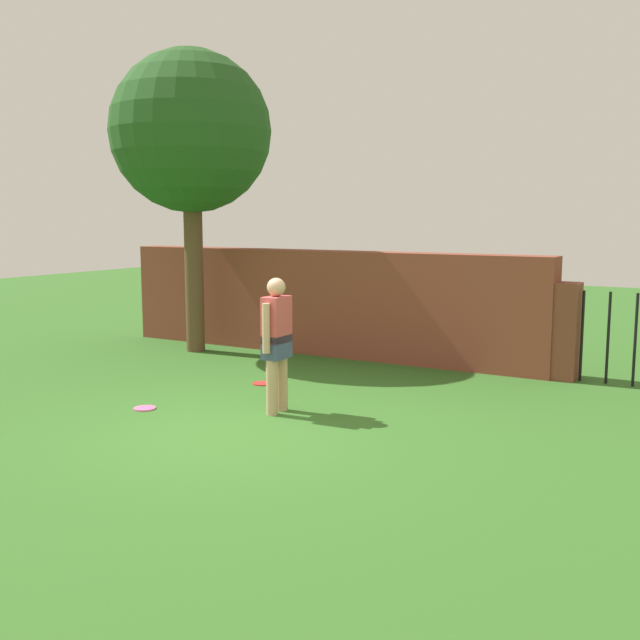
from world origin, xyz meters
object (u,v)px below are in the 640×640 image
tree (191,134)px  frisbee_red (262,383)px  frisbee_pink (145,408)px  person (277,339)px

tree → frisbee_red: tree is taller
tree → frisbee_pink: tree is taller
person → frisbee_pink: bearing=113.5°
person → frisbee_red: (-1.02, 1.16, -0.89)m
person → frisbee_pink: 1.86m
person → frisbee_red: 1.78m
person → frisbee_red: size_ratio=6.00×
frisbee_pink → frisbee_red: bearing=75.8°
person → frisbee_pink: (-1.49, -0.69, -0.89)m
tree → frisbee_red: (2.50, -1.57, -3.71)m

